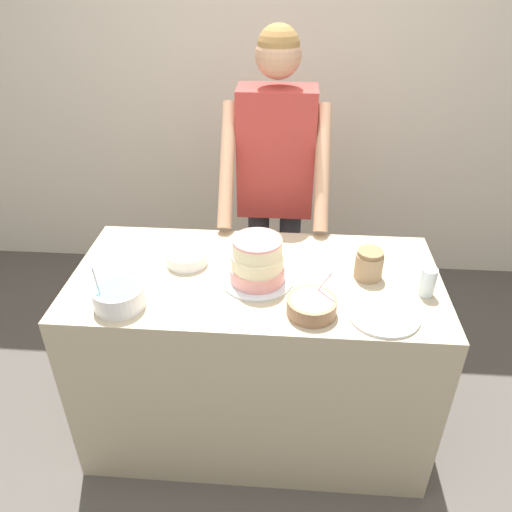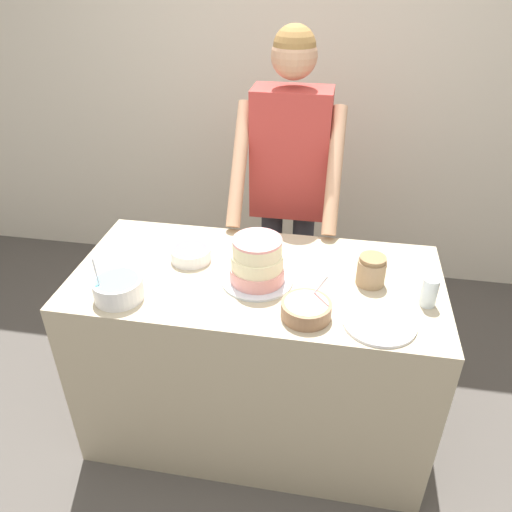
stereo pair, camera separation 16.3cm
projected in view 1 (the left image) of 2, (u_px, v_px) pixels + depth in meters
name	position (u px, v px, depth m)	size (l,w,h in m)	color
ground_plane	(250.00, 486.00, 2.20)	(14.00, 14.00, 0.00)	#4C4742
wall_back	(274.00, 83.00, 3.09)	(10.00, 0.05, 2.60)	beige
counter	(256.00, 355.00, 2.28)	(1.51, 0.73, 0.88)	tan
person_baker	(276.00, 170.00, 2.51)	(0.52, 0.48, 1.74)	#2D2D38
cake	(257.00, 263.00, 1.96)	(0.29, 0.29, 0.19)	silver
frosting_bowl_blue	(119.00, 296.00, 1.85)	(0.19, 0.19, 0.18)	white
frosting_bowl_purple	(187.00, 257.00, 2.10)	(0.17, 0.17, 0.06)	white
frosting_bowl_pink	(312.00, 306.00, 1.81)	(0.18, 0.18, 0.16)	#936B4C
drinking_glass	(428.00, 282.00, 1.90)	(0.06, 0.06, 0.12)	silver
ceramic_plate	(383.00, 315.00, 1.82)	(0.26, 0.26, 0.01)	silver
stoneware_jar	(369.00, 264.00, 2.00)	(0.11, 0.11, 0.12)	#9E7F5B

